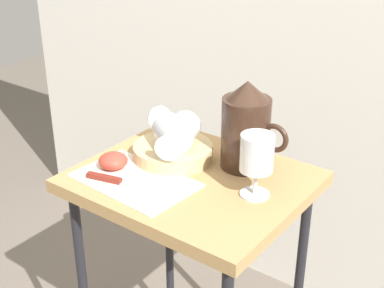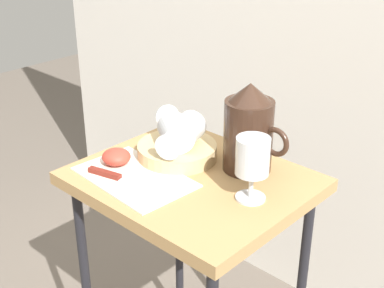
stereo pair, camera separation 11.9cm
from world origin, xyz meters
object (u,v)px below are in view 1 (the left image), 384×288
Objects in this scene: wine_glass_upright at (257,157)px; table at (192,206)px; wine_glass_tipped_far at (181,132)px; apple_half_left at (113,161)px; basket_tray at (173,152)px; wine_glass_tipped_near at (172,133)px; knife at (120,182)px; pitcher at (246,133)px.

table is at bearing -176.00° from wine_glass_upright.
wine_glass_tipped_far is 2.32× the size of apple_half_left.
basket_tray is 1.19× the size of wine_glass_tipped_near.
wine_glass_tipped_near is (0.00, -0.01, 0.05)m from basket_tray.
wine_glass_tipped_far reaches higher than knife.
wine_glass_tipped_near is at bearing -123.44° from wine_glass_tipped_far.
apple_half_left is 0.29× the size of knife.
wine_glass_upright is at bearing -5.27° from wine_glass_tipped_near.
basket_tray is (-0.09, 0.04, 0.10)m from table.
wine_glass_tipped_far is (-0.07, 0.05, 0.15)m from table.
wine_glass_upright reaches higher than table.
table is at bearing -121.89° from pitcher.
pitcher reaches higher than apple_half_left.
pitcher is at bearing 54.48° from knife.
table is at bearing -21.58° from wine_glass_tipped_near.
basket_tray is 0.26m from wine_glass_upright.
knife is at bearing -36.38° from apple_half_left.
table is 4.40× the size of wine_glass_tipped_far.
basket_tray is at bearing 58.78° from apple_half_left.
pitcher reaches higher than basket_tray.
knife is at bearing -99.67° from wine_glass_tipped_far.
wine_glass_upright is at bearing -7.25° from basket_tray.
basket_tray reaches higher than table.
knife is (-0.26, -0.14, -0.08)m from wine_glass_upright.
apple_half_left is (-0.16, -0.08, 0.10)m from table.
apple_half_left is at bearing -121.22° from basket_tray.
knife reaches higher than table.
pitcher is 0.15m from wine_glass_tipped_far.
wine_glass_upright is 0.61× the size of knife.
wine_glass_upright is 0.90× the size of wine_glass_tipped_far.
wine_glass_tipped_near reaches higher than basket_tray.
basket_tray is 0.83× the size of knife.
basket_tray is 0.17m from knife.
pitcher is at bearing 39.90° from apple_half_left.
table is 3.58× the size of basket_tray.
table is 4.26× the size of wine_glass_tipped_near.
basket_tray is 0.19m from pitcher.
wine_glass_tipped_near is at bearing 174.73° from wine_glass_upright.
basket_tray is 2.84× the size of apple_half_left.
pitcher is 1.34× the size of wine_glass_tipped_far.
pitcher is at bearing 23.97° from basket_tray.
table is 4.89× the size of wine_glass_upright.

